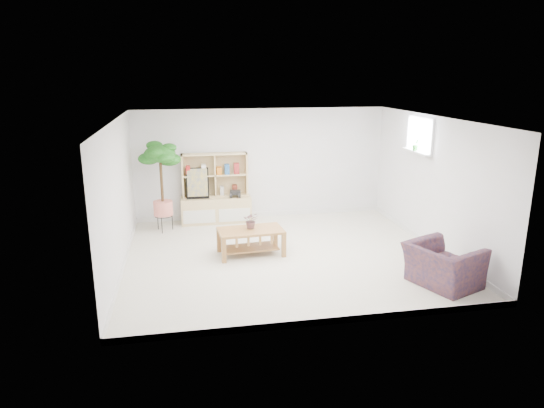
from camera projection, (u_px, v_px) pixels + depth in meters
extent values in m
cube|color=beige|center=(284.00, 255.00, 8.59)|extent=(5.50, 5.00, 0.01)
cube|color=white|center=(285.00, 119.00, 7.96)|extent=(5.50, 5.00, 0.01)
cube|color=silver|center=(261.00, 164.00, 10.65)|extent=(5.50, 0.01, 2.40)
cube|color=silver|center=(327.00, 237.00, 5.90)|extent=(5.50, 0.01, 2.40)
cube|color=silver|center=(118.00, 197.00, 7.79)|extent=(0.01, 5.00, 2.40)
cube|color=silver|center=(434.00, 183.00, 8.76)|extent=(0.01, 5.00, 2.40)
cube|color=white|center=(416.00, 152.00, 9.19)|extent=(0.14, 1.00, 0.04)
imported|color=#267334|center=(251.00, 220.00, 8.56)|extent=(0.31, 0.28, 0.30)
imported|color=#0F1B44|center=(443.00, 263.00, 7.30)|extent=(1.17, 1.24, 0.73)
imported|color=#0D520E|center=(416.00, 145.00, 9.19)|extent=(0.15, 0.13, 0.23)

